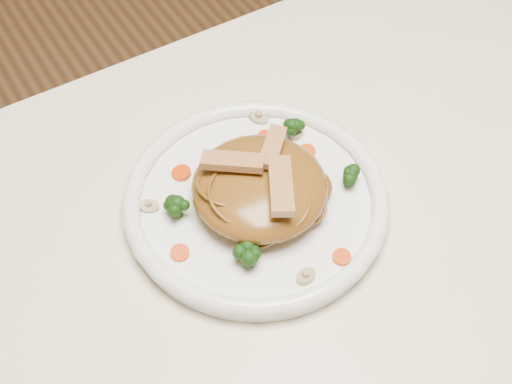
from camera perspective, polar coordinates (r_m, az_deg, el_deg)
table at (r=0.82m, az=5.36°, el=-9.33°), size 1.20×0.80×0.75m
plate at (r=0.77m, az=0.00°, el=-1.01°), size 0.35×0.35×0.02m
noodle_mound at (r=0.74m, az=0.30°, el=0.44°), size 0.19×0.19×0.05m
chicken_a at (r=0.73m, az=1.37°, el=3.73°), size 0.05×0.05×0.01m
chicken_b at (r=0.72m, az=-1.93°, el=2.53°), size 0.06×0.06×0.01m
chicken_c at (r=0.70m, az=2.07°, el=0.53°), size 0.06×0.07×0.01m
broccoli_0 at (r=0.82m, az=3.02°, el=5.59°), size 0.03×0.03×0.03m
broccoli_1 at (r=0.74m, az=-6.63°, el=-1.08°), size 0.04×0.04×0.03m
broccoli_2 at (r=0.70m, az=-0.61°, el=-5.13°), size 0.04×0.04×0.03m
broccoli_3 at (r=0.77m, az=7.78°, el=1.47°), size 0.03×0.03×0.03m
carrot_0 at (r=0.82m, az=0.76°, el=4.58°), size 0.02×0.02×0.00m
carrot_1 at (r=0.72m, az=-6.28°, el=-5.01°), size 0.02×0.02×0.00m
carrot_2 at (r=0.80m, az=4.19°, el=3.31°), size 0.03×0.03×0.00m
carrot_3 at (r=0.79m, az=-6.17°, el=1.58°), size 0.03×0.03×0.00m
carrot_4 at (r=0.72m, az=7.08°, el=-5.34°), size 0.02×0.02×0.00m
mushroom_0 at (r=0.70m, az=4.13°, el=-6.95°), size 0.03×0.03×0.01m
mushroom_1 at (r=0.82m, az=3.19°, el=4.95°), size 0.03×0.03×0.01m
mushroom_2 at (r=0.76m, az=-8.78°, el=-1.17°), size 0.03×0.03×0.01m
mushroom_3 at (r=0.84m, az=0.23°, el=6.16°), size 0.03×0.03×0.01m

